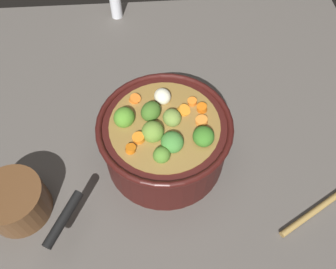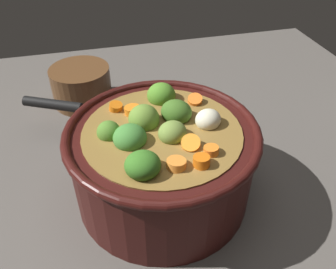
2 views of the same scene
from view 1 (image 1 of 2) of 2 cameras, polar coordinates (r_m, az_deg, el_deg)
ground_plane at (r=0.76m, az=-0.49°, el=-3.56°), size 1.10×1.10×0.00m
cooking_pot at (r=0.70m, az=-0.54°, el=-0.84°), size 0.26×0.26×0.15m
salt_shaker at (r=1.06m, az=-8.68°, el=20.76°), size 0.03×0.03×0.09m
small_saucepan at (r=0.73m, az=-23.66°, el=-10.16°), size 0.19×0.16×0.08m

